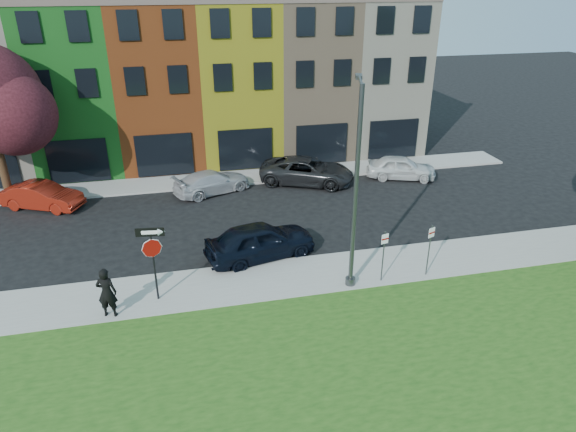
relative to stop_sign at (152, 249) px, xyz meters
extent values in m
plane|color=black|center=(5.53, -2.58, -2.31)|extent=(120.00, 120.00, 0.00)
cube|color=#98948F|center=(7.53, 0.42, -2.25)|extent=(40.00, 3.00, 0.12)
cube|color=#98948F|center=(2.53, 12.42, -2.25)|extent=(40.00, 2.40, 0.12)
cube|color=#278F2A|center=(-4.47, 18.62, 2.69)|extent=(5.00, 10.00, 10.00)
cube|color=#A1451A|center=(0.53, 18.62, 2.69)|extent=(5.00, 10.00, 10.00)
cube|color=yellow|center=(5.53, 18.62, 2.69)|extent=(5.00, 10.00, 10.00)
cube|color=#90765C|center=(10.53, 18.62, 2.69)|extent=(5.00, 10.00, 10.00)
cube|color=beige|center=(15.53, 18.62, 2.69)|extent=(5.00, 10.00, 10.00)
cube|color=black|center=(3.03, 13.56, -0.81)|extent=(30.00, 0.12, 2.60)
cylinder|color=black|center=(0.00, 0.02, -0.69)|extent=(0.08, 0.08, 3.00)
cylinder|color=white|center=(0.00, 0.00, 0.06)|extent=(0.76, 0.13, 0.76)
cylinder|color=maroon|center=(0.00, -0.03, 0.06)|extent=(0.72, 0.12, 0.72)
cube|color=black|center=(0.00, 0.00, 0.72)|extent=(1.05, 0.18, 0.34)
cube|color=white|center=(0.00, -0.03, 0.72)|extent=(0.66, 0.11, 0.14)
imported|color=black|center=(-1.72, -0.68, -1.20)|extent=(0.92, 0.78, 1.98)
imported|color=black|center=(4.48, 2.51, -1.48)|extent=(4.08, 5.74, 1.67)
imported|color=maroon|center=(-6.04, 10.41, -1.60)|extent=(4.75, 5.43, 1.41)
imported|color=#B0B0B5|center=(3.09, 10.56, -1.66)|extent=(4.97, 5.77, 1.31)
imported|color=black|center=(8.82, 10.77, -1.53)|extent=(6.71, 7.50, 1.55)
imported|color=silver|center=(14.70, 10.23, -1.59)|extent=(4.33, 5.26, 1.43)
cylinder|color=#434648|center=(7.61, -0.68, 1.84)|extent=(0.18, 0.18, 8.06)
cylinder|color=#434648|center=(7.61, -0.68, -2.04)|extent=(0.40, 0.40, 0.30)
cylinder|color=#434648|center=(7.90, 0.28, 5.77)|extent=(0.70, 1.95, 0.12)
cube|color=#434648|center=(8.22, 1.33, 5.72)|extent=(0.40, 0.60, 0.16)
cylinder|color=#434648|center=(8.95, -0.68, -1.07)|extent=(0.05, 0.05, 2.25)
cube|color=white|center=(8.95, -0.71, -0.26)|extent=(0.32, 0.09, 0.42)
cube|color=maroon|center=(8.95, -0.73, -0.26)|extent=(0.31, 0.08, 0.06)
cylinder|color=#434648|center=(10.96, -0.68, -1.04)|extent=(0.05, 0.05, 2.31)
cube|color=white|center=(10.96, -0.71, -0.21)|extent=(0.31, 0.13, 0.42)
cube|color=maroon|center=(10.96, -0.73, -0.21)|extent=(0.30, 0.12, 0.06)
cylinder|color=black|center=(-8.00, 11.62, -0.33)|extent=(0.44, 0.44, 3.73)
sphere|color=black|center=(-6.60, 10.78, 2.79)|extent=(4.19, 4.19, 4.19)
camera|label=1|loc=(1.19, -17.33, 9.25)|focal=32.00mm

